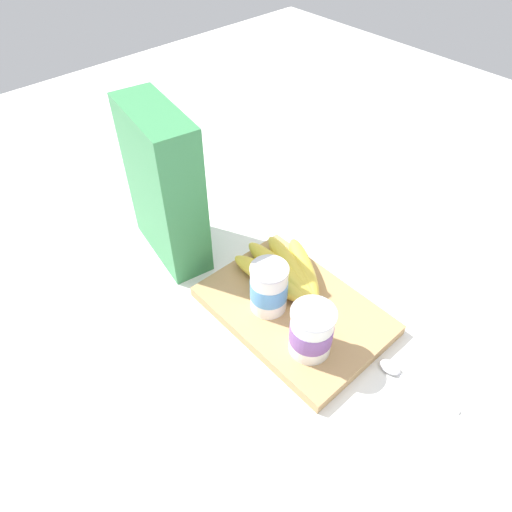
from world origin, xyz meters
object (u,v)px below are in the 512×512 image
cutting_board (294,310)px  spoon (405,377)px  yogurt_cup_back (269,288)px  banana_bunch (287,273)px  cereal_box (164,187)px  yogurt_cup_front (311,331)px

cutting_board → spoon: (-0.21, -0.04, -0.01)m
cutting_board → spoon: 0.21m
cutting_board → spoon: size_ratio=2.30×
yogurt_cup_back → spoon: size_ratio=0.69×
cutting_board → banana_bunch: banana_bunch is taller
spoon → cutting_board: bearing=10.1°
cutting_board → banana_bunch: 0.07m
cutting_board → banana_bunch: (0.05, -0.03, 0.03)m
yogurt_cup_back → banana_bunch: (0.02, -0.07, -0.03)m
cutting_board → cereal_box: bearing=11.5°
yogurt_cup_front → yogurt_cup_back: size_ratio=0.96×
cereal_box → yogurt_cup_back: (-0.25, -0.02, -0.08)m
banana_bunch → cutting_board: bearing=147.7°
cereal_box → banana_bunch: (-0.23, -0.09, -0.11)m
cutting_board → yogurt_cup_back: yogurt_cup_back is taller
cereal_box → yogurt_cup_front: size_ratio=3.33×
cereal_box → yogurt_cup_back: cereal_box is taller
cutting_board → yogurt_cup_back: (0.03, 0.03, 0.06)m
banana_bunch → spoon: bearing=-179.4°
cereal_box → yogurt_cup_back: 0.26m
cereal_box → yogurt_cup_back: bearing=-164.6°
cutting_board → yogurt_cup_front: 0.10m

